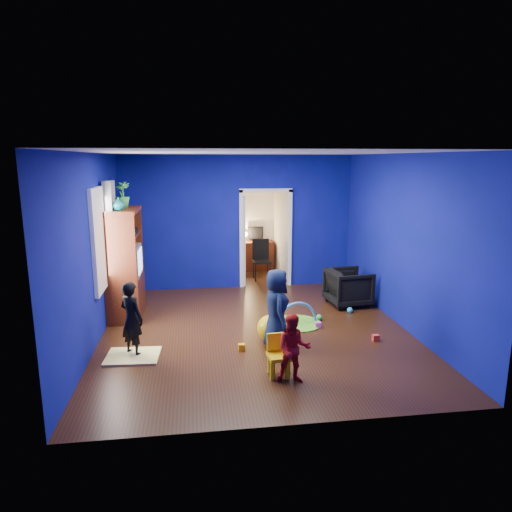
{
  "coord_description": "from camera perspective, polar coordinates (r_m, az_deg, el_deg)",
  "views": [
    {
      "loc": [
        -0.98,
        -7.07,
        2.8
      ],
      "look_at": [
        0.06,
        0.4,
        1.2
      ],
      "focal_mm": 32.0,
      "sensor_mm": 36.0,
      "label": 1
    }
  ],
  "objects": [
    {
      "name": "toy_3",
      "position": [
        8.23,
        7.89,
        -7.6
      ],
      "size": [
        0.11,
        0.11,
        0.11
      ],
      "primitive_type": "sphere",
      "color": "green",
      "rests_on": "floor"
    },
    {
      "name": "potted_plant",
      "position": [
        8.52,
        -16.37,
        7.38
      ],
      "size": [
        0.31,
        0.31,
        0.45
      ],
      "primitive_type": "imported",
      "rotation": [
        0.0,
        0.0,
        -0.24
      ],
      "color": "green",
      "rests_on": "tv_armoire"
    },
    {
      "name": "toy_arch",
      "position": [
        8.02,
        5.1,
        -8.33
      ],
      "size": [
        0.76,
        0.19,
        0.77
      ],
      "primitive_type": "torus",
      "rotation": [
        1.57,
        0.0,
        0.19
      ],
      "color": "#3F8CD8",
      "rests_on": "floor"
    },
    {
      "name": "toy_1",
      "position": [
        8.72,
        11.66,
        -6.61
      ],
      "size": [
        0.11,
        0.11,
        0.11
      ],
      "primitive_type": "sphere",
      "color": "#25A0D1",
      "rests_on": "floor"
    },
    {
      "name": "tv_armoire",
      "position": [
        8.47,
        -16.1,
        -0.89
      ],
      "size": [
        0.58,
        1.14,
        1.96
      ],
      "primitive_type": "cube",
      "color": "#3C150A",
      "rests_on": "floor"
    },
    {
      "name": "toy_4",
      "position": [
        7.88,
        7.75,
        -8.56
      ],
      "size": [
        0.1,
        0.08,
        0.1
      ],
      "primitive_type": "cube",
      "color": "#D650B9",
      "rests_on": "floor"
    },
    {
      "name": "wall_left",
      "position": [
        7.36,
        -19.69,
        0.71
      ],
      "size": [
        0.02,
        5.5,
        2.9
      ],
      "primitive_type": "cube",
      "color": "navy",
      "rests_on": "floor"
    },
    {
      "name": "folding_chair",
      "position": [
        10.75,
        0.72,
        -0.57
      ],
      "size": [
        0.4,
        0.4,
        0.92
      ],
      "primitive_type": "cube",
      "color": "black",
      "rests_on": "floor"
    },
    {
      "name": "child_black",
      "position": [
        6.87,
        -15.28,
        -7.55
      ],
      "size": [
        0.48,
        0.46,
        1.1
      ],
      "primitive_type": "imported",
      "rotation": [
        0.0,
        0.0,
        2.43
      ],
      "color": "black",
      "rests_on": "floor"
    },
    {
      "name": "toddler_red",
      "position": [
        5.9,
        4.72,
        -11.48
      ],
      "size": [
        0.49,
        0.4,
        0.91
      ],
      "primitive_type": "imported",
      "rotation": [
        0.0,
        0.0,
        -0.14
      ],
      "color": "#AC1812",
      "rests_on": "floor"
    },
    {
      "name": "child_navy",
      "position": [
        6.88,
        2.56,
        -6.61
      ],
      "size": [
        0.4,
        0.6,
        1.21
      ],
      "primitive_type": "imported",
      "rotation": [
        0.0,
        0.0,
        1.59
      ],
      "color": "#0F1737",
      "rests_on": "floor"
    },
    {
      "name": "crt_tv",
      "position": [
        8.46,
        -15.85,
        -0.62
      ],
      "size": [
        0.46,
        0.7,
        0.54
      ],
      "primitive_type": "cube",
      "color": "silver",
      "rests_on": "tv_armoire"
    },
    {
      "name": "wall_right",
      "position": [
        8.0,
        18.01,
        1.69
      ],
      "size": [
        0.02,
        5.5,
        2.9
      ],
      "primitive_type": "cube",
      "color": "navy",
      "rests_on": "floor"
    },
    {
      "name": "floor",
      "position": [
        7.67,
        -0.02,
        -9.41
      ],
      "size": [
        5.0,
        5.5,
        0.01
      ],
      "primitive_type": "cube",
      "color": "black",
      "rests_on": "ground"
    },
    {
      "name": "kid_chair",
      "position": [
        6.13,
        2.87,
        -12.6
      ],
      "size": [
        0.31,
        0.31,
        0.5
      ],
      "primitive_type": "cube",
      "rotation": [
        0.0,
        0.0,
        0.1
      ],
      "color": "yellow",
      "rests_on": "floor"
    },
    {
      "name": "yellow_blanket",
      "position": [
        6.98,
        -15.14,
        -11.98
      ],
      "size": [
        0.79,
        0.65,
        0.03
      ],
      "primitive_type": "cube",
      "rotation": [
        0.0,
        0.0,
        -0.06
      ],
      "color": "#F2E07A",
      "rests_on": "floor"
    },
    {
      "name": "curtain",
      "position": [
        8.24,
        -17.48,
        0.59
      ],
      "size": [
        0.14,
        0.42,
        2.4
      ],
      "primitive_type": "cube",
      "color": "slate",
      "rests_on": "floor"
    },
    {
      "name": "book_shelf",
      "position": [
        11.58,
        -0.07,
        8.14
      ],
      "size": [
        0.88,
        0.24,
        0.04
      ],
      "primitive_type": "cube",
      "color": "white",
      "rests_on": "study_desk"
    },
    {
      "name": "armchair",
      "position": [
        9.09,
        11.48,
        -3.85
      ],
      "size": [
        0.86,
        0.84,
        0.71
      ],
      "primitive_type": "imported",
      "rotation": [
        0.0,
        0.0,
        1.68
      ],
      "color": "black",
      "rests_on": "floor"
    },
    {
      "name": "toy_2",
      "position": [
        6.95,
        -1.8,
        -11.32
      ],
      "size": [
        0.1,
        0.08,
        0.1
      ],
      "primitive_type": "cube",
      "color": "orange",
      "rests_on": "floor"
    },
    {
      "name": "doorway",
      "position": [
        10.1,
        1.2,
        2.02
      ],
      "size": [
        1.16,
        0.1,
        2.1
      ],
      "primitive_type": "cube",
      "color": "white",
      "rests_on": "floor"
    },
    {
      "name": "vase",
      "position": [
        8.01,
        -16.85,
        6.26
      ],
      "size": [
        0.26,
        0.26,
        0.22
      ],
      "primitive_type": "imported",
      "rotation": [
        0.0,
        0.0,
        0.28
      ],
      "color": "#0B4B5E",
      "rests_on": "tv_armoire"
    },
    {
      "name": "study_desk",
      "position": [
        11.7,
        0.01,
        0.04
      ],
      "size": [
        0.88,
        0.44,
        0.75
      ],
      "primitive_type": "cube",
      "color": "#3D140A",
      "rests_on": "floor"
    },
    {
      "name": "desk_lamp",
      "position": [
        11.62,
        -1.4,
        2.74
      ],
      "size": [
        0.14,
        0.14,
        0.14
      ],
      "primitive_type": "sphere",
      "color": "#FFD88C",
      "rests_on": "study_desk"
    },
    {
      "name": "alcove",
      "position": [
        10.93,
        0.47,
        3.84
      ],
      "size": [
        1.0,
        1.75,
        2.5
      ],
      "primitive_type": null,
      "color": "silver",
      "rests_on": "floor"
    },
    {
      "name": "ceiling",
      "position": [
        7.14,
        -0.03,
        12.79
      ],
      "size": [
        5.0,
        5.5,
        0.01
      ],
      "primitive_type": "cube",
      "color": "white",
      "rests_on": "wall_back"
    },
    {
      "name": "wall_back",
      "position": [
        9.96,
        -2.21,
        4.2
      ],
      "size": [
        5.0,
        0.02,
        2.9
      ],
      "primitive_type": "cube",
      "color": "navy",
      "rests_on": "floor"
    },
    {
      "name": "wall_front",
      "position": [
        4.64,
        4.68,
        -5.0
      ],
      "size": [
        5.0,
        0.02,
        2.9
      ],
      "primitive_type": "cube",
      "color": "navy",
      "rests_on": "floor"
    },
    {
      "name": "desk_monitor",
      "position": [
        11.71,
        -0.07,
        2.91
      ],
      "size": [
        0.4,
        0.05,
        0.32
      ],
      "primitive_type": "cube",
      "color": "black",
      "rests_on": "study_desk"
    },
    {
      "name": "toy_0",
      "position": [
        7.52,
        14.73,
        -9.87
      ],
      "size": [
        0.1,
        0.08,
        0.1
      ],
      "primitive_type": "cube",
      "color": "red",
      "rests_on": "floor"
    },
    {
      "name": "hopper_ball",
      "position": [
        7.24,
        1.78,
        -9.01
      ],
      "size": [
        0.41,
        0.41,
        0.41
      ],
      "primitive_type": "sphere",
      "color": "yellow",
      "rests_on": "floor"
    },
    {
      "name": "play_mat",
      "position": [
        8.03,
        5.1,
        -8.39
      ],
      "size": [
        0.85,
        0.85,
        0.02
      ],
      "primitive_type": "cylinder",
      "color": "green",
      "rests_on": "floor"
    },
    {
      "name": "window_left",
      "position": [
        7.68,
        -19.12,
        1.95
      ],
      "size": [
        0.03,
        0.95,
        1.55
      ],
      "primitive_type": "cube",
      "color": "white",
      "rests_on": "wall_left"
    }
  ]
}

